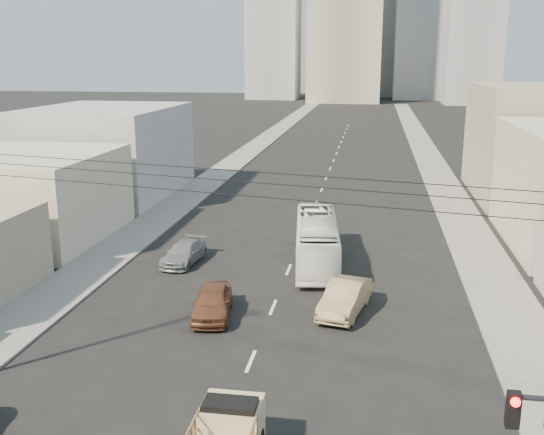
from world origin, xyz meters
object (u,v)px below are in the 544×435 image
(city_bus, at_px, (317,240))
(sedan_grey, at_px, (184,253))
(sedan_tan, at_px, (345,298))
(sedan_brown, at_px, (212,302))

(city_bus, height_order, sedan_grey, city_bus)
(sedan_tan, bearing_deg, city_bus, 117.89)
(city_bus, xyz_separation_m, sedan_grey, (-8.09, -1.32, -0.81))
(sedan_brown, height_order, sedan_grey, sedan_brown)
(sedan_tan, bearing_deg, sedan_grey, 160.66)
(sedan_grey, bearing_deg, city_bus, 14.93)
(city_bus, bearing_deg, sedan_grey, -176.97)
(city_bus, relative_size, sedan_tan, 2.18)
(sedan_brown, relative_size, sedan_grey, 1.00)
(city_bus, distance_m, sedan_tan, 7.96)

